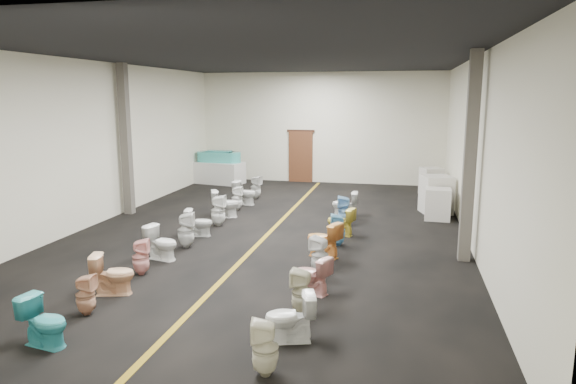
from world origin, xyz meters
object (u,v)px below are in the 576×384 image
object	(u,v)px
display_table	(219,173)
toilet_left_7	(218,211)
toilet_right_9	(345,204)
toilet_left_2	(113,274)
toilet_left_5	(186,230)
toilet_left_8	(225,204)
toilet_right_8	(344,211)
appliance_crate_a	(438,204)
appliance_crate_d	(431,181)
toilet_right_0	(265,348)
toilet_right_2	(302,292)
toilet_right_6	(338,230)
toilet_right_7	(341,221)
appliance_crate_b	(436,195)
toilet_left_0	(45,322)
toilet_right_1	(290,318)
toilet_left_3	(141,257)
toilet_left_6	(199,223)
toilet_right_5	(323,239)
toilet_left_10	(245,193)
toilet_left_1	(86,295)
toilet_right_3	(312,275)
toilet_left_11	(256,187)
appliance_crate_c	(433,191)
bathtub	(219,157)
toilet_left_4	(162,243)
toilet_right_4	(320,255)

from	to	relation	value
display_table	toilet_left_7	size ratio (longest dim) A/B	2.29
toilet_right_9	toilet_left_7	bearing A→B (deg)	-63.01
toilet_left_2	toilet_left_5	world-z (taller)	toilet_left_5
toilet_left_8	toilet_right_8	distance (m)	3.55
display_table	toilet_left_7	world-z (taller)	display_table
appliance_crate_a	appliance_crate_d	size ratio (longest dim) A/B	0.93
toilet_right_0	toilet_right_2	world-z (taller)	toilet_right_2
toilet_right_6	toilet_right_7	bearing A→B (deg)	173.72
appliance_crate_b	toilet_right_8	bearing A→B (deg)	-139.84
toilet_left_2	appliance_crate_b	bearing A→B (deg)	-53.28
appliance_crate_d	toilet_left_0	xyz separation A→B (m)	(-5.96, -13.13, -0.12)
display_table	toilet_right_1	xyz separation A→B (m)	(5.83, -12.87, -0.07)
toilet_left_3	toilet_left_8	xyz separation A→B (m)	(-0.01, 5.07, 0.04)
toilet_left_6	toilet_right_7	world-z (taller)	toilet_right_7
display_table	toilet_right_7	xyz separation A→B (m)	(5.84, -6.88, -0.07)
toilet_left_2	appliance_crate_d	bearing A→B (deg)	-45.01
appliance_crate_a	toilet_right_7	bearing A→B (deg)	-137.18
toilet_left_3	toilet_right_5	world-z (taller)	toilet_right_5
toilet_left_6	toilet_left_10	world-z (taller)	toilet_left_10
toilet_left_1	toilet_right_8	size ratio (longest dim) A/B	0.83
appliance_crate_d	toilet_right_8	xyz separation A→B (m)	(-2.56, -5.20, -0.08)
toilet_right_6	toilet_left_2	bearing A→B (deg)	-51.66
appliance_crate_a	appliance_crate_d	distance (m)	3.89
toilet_right_6	toilet_left_0	bearing A→B (deg)	-39.77
appliance_crate_d	toilet_right_3	size ratio (longest dim) A/B	1.38
toilet_left_5	toilet_right_3	bearing A→B (deg)	-136.89
toilet_left_1	toilet_left_5	xyz separation A→B (m)	(0.05, 3.90, 0.08)
toilet_left_7	toilet_left_11	world-z (taller)	toilet_left_7
appliance_crate_c	toilet_left_5	xyz separation A→B (m)	(-5.98, -6.54, -0.01)
bathtub	toilet_left_2	size ratio (longest dim) A/B	2.44
toilet_left_4	toilet_right_0	distance (m)	5.38
toilet_left_3	toilet_left_11	size ratio (longest dim) A/B	0.92
appliance_crate_b	toilet_right_5	bearing A→B (deg)	-117.77
toilet_left_1	toilet_left_7	xyz separation A→B (m)	(0.06, 6.04, 0.09)
appliance_crate_c	toilet_left_0	xyz separation A→B (m)	(-5.96, -11.52, -0.07)
toilet_right_3	toilet_right_9	size ratio (longest dim) A/B	0.93
toilet_right_8	toilet_right_6	bearing A→B (deg)	-3.67
toilet_right_8	toilet_left_7	bearing A→B (deg)	-82.43
toilet_left_1	toilet_right_9	world-z (taller)	toilet_right_9
appliance_crate_c	toilet_right_8	world-z (taller)	appliance_crate_c
appliance_crate_c	toilet_left_4	xyz separation A→B (m)	(-6.13, -7.48, -0.06)
toilet_left_10	toilet_right_1	size ratio (longest dim) A/B	1.05
toilet_right_7	toilet_left_1	bearing A→B (deg)	-16.19
toilet_left_5	toilet_left_7	bearing A→B (deg)	-14.81
toilet_left_6	toilet_right_7	size ratio (longest dim) A/B	0.97
toilet_left_1	appliance_crate_a	bearing A→B (deg)	-44.99
toilet_left_6	toilet_right_6	distance (m)	3.59
toilet_left_0	toilet_left_6	size ratio (longest dim) A/B	1.05
toilet_left_2	toilet_left_8	world-z (taller)	toilet_left_8
toilet_right_3	toilet_right_4	distance (m)	1.08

